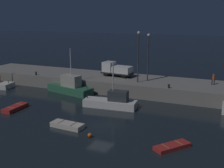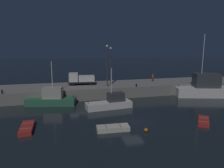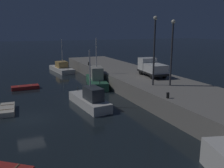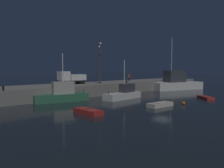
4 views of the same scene
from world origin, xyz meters
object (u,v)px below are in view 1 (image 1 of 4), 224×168
object	(u,v)px
bollard_west	(36,73)
bollard_central	(169,86)
fishing_boat_white	(112,102)
lamp_post_east	(148,53)
mooring_buoy_near	(90,135)
lamp_post_west	(138,53)
rowboat_white_mid	(172,146)
dinghy_orange_near	(67,125)
utility_truck	(116,69)
fishing_boat_blue	(70,87)
dinghy_red_small	(15,108)
dockworker	(213,79)

from	to	relation	value
bollard_west	bollard_central	distance (m)	23.15
fishing_boat_white	lamp_post_east	world-z (taller)	lamp_post_east
mooring_buoy_near	lamp_post_west	size ratio (longest dim) A/B	0.06
rowboat_white_mid	dinghy_orange_near	bearing A→B (deg)	177.64
utility_truck	fishing_boat_blue	bearing A→B (deg)	-131.51
fishing_boat_blue	lamp_post_west	bearing A→B (deg)	17.78
lamp_post_east	bollard_central	bearing A→B (deg)	-39.12
mooring_buoy_near	dinghy_red_small	bearing A→B (deg)	163.51
dinghy_red_small	fishing_boat_white	bearing A→B (deg)	27.28
fishing_boat_blue	lamp_post_east	bearing A→B (deg)	23.40
lamp_post_west	bollard_west	distance (m)	18.49
fishing_boat_blue	lamp_post_east	size ratio (longest dim) A/B	1.12
lamp_post_east	rowboat_white_mid	bearing A→B (deg)	-66.66
fishing_boat_blue	dinghy_red_small	world-z (taller)	fishing_boat_blue
lamp_post_east	utility_truck	world-z (taller)	lamp_post_east
fishing_boat_blue	mooring_buoy_near	distance (m)	17.57
dockworker	bollard_central	xyz separation A→B (m)	(-5.63, -4.68, -0.67)
utility_truck	lamp_post_east	bearing A→B (deg)	-12.25
bollard_central	fishing_boat_blue	bearing A→B (deg)	-174.51
lamp_post_west	bollard_central	size ratio (longest dim) A/B	14.18
dinghy_red_small	lamp_post_west	distance (m)	19.34
rowboat_white_mid	bollard_central	world-z (taller)	bollard_central
fishing_boat_white	bollard_west	size ratio (longest dim) A/B	12.25
mooring_buoy_near	lamp_post_west	bearing A→B (deg)	91.87
lamp_post_east	utility_truck	distance (m)	6.76
dinghy_red_small	mooring_buoy_near	world-z (taller)	dinghy_red_small
bollard_central	dinghy_orange_near	bearing A→B (deg)	-120.34
utility_truck	bollard_west	xyz separation A→B (m)	(-13.14, -4.76, -0.90)
lamp_post_west	dockworker	bearing A→B (deg)	14.90
dinghy_orange_near	bollard_central	world-z (taller)	bollard_central
lamp_post_west	mooring_buoy_near	bearing A→B (deg)	-88.13
mooring_buoy_near	bollard_central	bearing A→B (deg)	72.98
dinghy_red_small	mooring_buoy_near	xyz separation A→B (m)	(13.13, -3.89, -0.03)
dinghy_orange_near	lamp_post_east	size ratio (longest dim) A/B	0.52
fishing_boat_white	lamp_post_west	world-z (taller)	lamp_post_west
dinghy_orange_near	dinghy_red_small	bearing A→B (deg)	165.10
mooring_buoy_near	bollard_west	world-z (taller)	bollard_west
rowboat_white_mid	lamp_post_west	size ratio (longest dim) A/B	0.46
mooring_buoy_near	fishing_boat_blue	bearing A→B (deg)	127.81
dinghy_red_small	rowboat_white_mid	bearing A→B (deg)	-8.10
bollard_central	dockworker	bearing A→B (deg)	39.75
dinghy_red_small	bollard_central	distance (m)	21.30
rowboat_white_mid	lamp_post_east	size ratio (longest dim) A/B	0.49
dinghy_red_small	utility_truck	bearing A→B (deg)	64.17
dinghy_orange_near	dinghy_red_small	world-z (taller)	dinghy_orange_near
fishing_boat_blue	mooring_buoy_near	xyz separation A→B (m)	(10.76, -13.87, -0.79)
rowboat_white_mid	dockworker	xyz separation A→B (m)	(2.08, 19.20, 2.78)
mooring_buoy_near	dinghy_orange_near	bearing A→B (deg)	159.29
lamp_post_west	dinghy_orange_near	bearing A→B (deg)	-100.57
dinghy_red_small	dockworker	distance (m)	28.61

